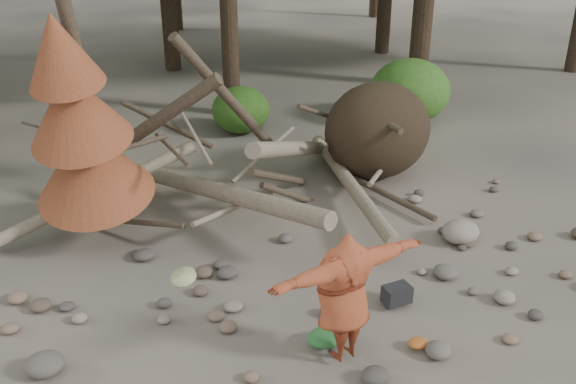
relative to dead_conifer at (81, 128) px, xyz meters
name	(u,v)px	position (x,y,z in m)	size (l,w,h in m)	color
ground	(356,321)	(3.12, -3.37, -2.11)	(120.00, 120.00, 0.00)	#514C44
deadfall_pile	(353,137)	(5.13, 0.87, -1.16)	(8.55, 5.24, 3.30)	#332619
dead_conifer	(81,128)	(0.00, 0.00, 0.00)	(2.06, 2.16, 4.35)	#4C3F30
bush_mid	(241,110)	(3.92, 4.43, -1.55)	(1.40, 1.40, 1.12)	#32611C
bush_right	(410,91)	(8.12, 3.63, -1.31)	(2.00, 2.00, 1.60)	#3E7323
frisbee_thrower	(344,296)	(2.58, -4.00, -1.14)	(3.25, 0.95, 1.83)	#983F22
backpack	(396,298)	(3.82, -3.24, -1.98)	(0.39, 0.26, 0.26)	black
cloth_green	(326,340)	(2.50, -3.70, -2.02)	(0.50, 0.41, 0.19)	#27612B
cloth_orange	(418,346)	(3.60, -4.19, -2.06)	(0.27, 0.22, 0.10)	#A9531D
boulder_mid_right	(460,232)	(5.74, -2.04, -1.92)	(0.64, 0.58, 0.39)	gray
boulder_mid_left	(45,364)	(-0.95, -2.92, -1.97)	(0.48, 0.43, 0.29)	#58514A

